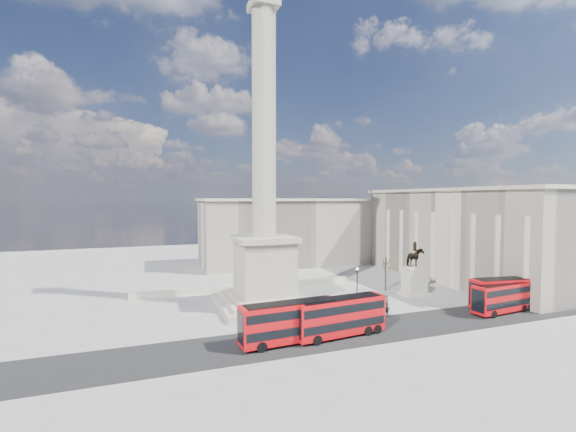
{
  "coord_description": "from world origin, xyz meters",
  "views": [
    {
      "loc": [
        -16.45,
        -51.38,
        16.61
      ],
      "look_at": [
        2.8,
        2.05,
        14.01
      ],
      "focal_mm": 24.0,
      "sensor_mm": 36.0,
      "label": 1
    }
  ],
  "objects_px": {
    "red_bus_a": "(291,322)",
    "victorian_lamp": "(357,283)",
    "nelsons_column": "(264,223)",
    "equestrian_statue": "(414,276)",
    "red_bus_c": "(504,297)",
    "pedestrian_standing": "(490,300)",
    "red_bus_d": "(509,293)",
    "red_bus_b": "(340,316)",
    "pedestrian_crossing": "(387,310)",
    "pedestrian_walking": "(387,301)"
  },
  "relations": [
    {
      "from": "red_bus_a",
      "to": "victorian_lamp",
      "type": "xyz_separation_m",
      "value": [
        14.79,
        10.66,
        1.06
      ]
    },
    {
      "from": "nelsons_column",
      "to": "victorian_lamp",
      "type": "xyz_separation_m",
      "value": [
        13.35,
        -4.99,
        -9.36
      ]
    },
    {
      "from": "red_bus_a",
      "to": "equestrian_statue",
      "type": "distance_m",
      "value": 30.52
    },
    {
      "from": "red_bus_c",
      "to": "pedestrian_standing",
      "type": "distance_m",
      "value": 4.08
    },
    {
      "from": "pedestrian_standing",
      "to": "red_bus_a",
      "type": "bearing_deg",
      "value": -5.52
    },
    {
      "from": "nelsons_column",
      "to": "red_bus_c",
      "type": "bearing_deg",
      "value": -25.33
    },
    {
      "from": "pedestrian_standing",
      "to": "equestrian_statue",
      "type": "bearing_deg",
      "value": -64.47
    },
    {
      "from": "red_bus_d",
      "to": "pedestrian_standing",
      "type": "distance_m",
      "value": 3.31
    },
    {
      "from": "red_bus_a",
      "to": "nelsons_column",
      "type": "bearing_deg",
      "value": 81.07
    },
    {
      "from": "nelsons_column",
      "to": "red_bus_d",
      "type": "height_order",
      "value": "nelsons_column"
    },
    {
      "from": "nelsons_column",
      "to": "red_bus_b",
      "type": "relative_size",
      "value": 4.21
    },
    {
      "from": "red_bus_b",
      "to": "equestrian_statue",
      "type": "relative_size",
      "value": 1.28
    },
    {
      "from": "victorian_lamp",
      "to": "pedestrian_crossing",
      "type": "distance_m",
      "value": 6.72
    },
    {
      "from": "red_bus_b",
      "to": "red_bus_c",
      "type": "height_order",
      "value": "red_bus_b"
    },
    {
      "from": "red_bus_c",
      "to": "red_bus_d",
      "type": "height_order",
      "value": "red_bus_d"
    },
    {
      "from": "pedestrian_walking",
      "to": "pedestrian_crossing",
      "type": "relative_size",
      "value": 1.0
    },
    {
      "from": "red_bus_c",
      "to": "victorian_lamp",
      "type": "distance_m",
      "value": 21.05
    },
    {
      "from": "red_bus_d",
      "to": "red_bus_c",
      "type": "bearing_deg",
      "value": -150.97
    },
    {
      "from": "pedestrian_standing",
      "to": "pedestrian_walking",
      "type": "bearing_deg",
      "value": -28.42
    },
    {
      "from": "red_bus_a",
      "to": "red_bus_c",
      "type": "distance_m",
      "value": 33.24
    },
    {
      "from": "pedestrian_crossing",
      "to": "pedestrian_walking",
      "type": "bearing_deg",
      "value": -53.41
    },
    {
      "from": "red_bus_a",
      "to": "pedestrian_walking",
      "type": "relative_size",
      "value": 6.44
    },
    {
      "from": "nelsons_column",
      "to": "red_bus_c",
      "type": "height_order",
      "value": "nelsons_column"
    },
    {
      "from": "victorian_lamp",
      "to": "red_bus_c",
      "type": "bearing_deg",
      "value": -28.62
    },
    {
      "from": "red_bus_a",
      "to": "equestrian_statue",
      "type": "bearing_deg",
      "value": 22.14
    },
    {
      "from": "pedestrian_walking",
      "to": "pedestrian_crossing",
      "type": "distance_m",
      "value": 4.88
    },
    {
      "from": "red_bus_b",
      "to": "victorian_lamp",
      "type": "xyz_separation_m",
      "value": [
        8.45,
        10.67,
        1.09
      ]
    },
    {
      "from": "red_bus_b",
      "to": "pedestrian_crossing",
      "type": "bearing_deg",
      "value": 19.37
    },
    {
      "from": "red_bus_a",
      "to": "victorian_lamp",
      "type": "relative_size",
      "value": 1.97
    },
    {
      "from": "pedestrian_crossing",
      "to": "pedestrian_standing",
      "type": "bearing_deg",
      "value": -111.15
    },
    {
      "from": "equestrian_statue",
      "to": "red_bus_d",
      "type": "bearing_deg",
      "value": -56.78
    },
    {
      "from": "red_bus_d",
      "to": "pedestrian_standing",
      "type": "relative_size",
      "value": 7.73
    },
    {
      "from": "pedestrian_crossing",
      "to": "victorian_lamp",
      "type": "bearing_deg",
      "value": -7.26
    },
    {
      "from": "victorian_lamp",
      "to": "equestrian_statue",
      "type": "relative_size",
      "value": 0.65
    },
    {
      "from": "equestrian_statue",
      "to": "pedestrian_walking",
      "type": "height_order",
      "value": "equestrian_statue"
    },
    {
      "from": "victorian_lamp",
      "to": "pedestrian_walking",
      "type": "height_order",
      "value": "victorian_lamp"
    },
    {
      "from": "red_bus_c",
      "to": "pedestrian_walking",
      "type": "distance_m",
      "value": 16.57
    },
    {
      "from": "red_bus_b",
      "to": "pedestrian_crossing",
      "type": "height_order",
      "value": "red_bus_b"
    },
    {
      "from": "red_bus_c",
      "to": "pedestrian_standing",
      "type": "height_order",
      "value": "red_bus_c"
    },
    {
      "from": "victorian_lamp",
      "to": "pedestrian_standing",
      "type": "distance_m",
      "value": 21.0
    },
    {
      "from": "red_bus_a",
      "to": "red_bus_d",
      "type": "relative_size",
      "value": 0.99
    },
    {
      "from": "nelsons_column",
      "to": "pedestrian_walking",
      "type": "distance_m",
      "value": 22.24
    },
    {
      "from": "pedestrian_walking",
      "to": "red_bus_a",
      "type": "bearing_deg",
      "value": -177.68
    },
    {
      "from": "nelsons_column",
      "to": "equestrian_statue",
      "type": "bearing_deg",
      "value": -5.22
    },
    {
      "from": "nelsons_column",
      "to": "pedestrian_standing",
      "type": "xyz_separation_m",
      "value": [
        33.12,
        -11.5,
        -12.14
      ]
    },
    {
      "from": "red_bus_a",
      "to": "pedestrian_walking",
      "type": "height_order",
      "value": "red_bus_a"
    },
    {
      "from": "red_bus_a",
      "to": "pedestrian_walking",
      "type": "bearing_deg",
      "value": 21.09
    },
    {
      "from": "victorian_lamp",
      "to": "pedestrian_crossing",
      "type": "height_order",
      "value": "victorian_lamp"
    },
    {
      "from": "red_bus_c",
      "to": "victorian_lamp",
      "type": "height_order",
      "value": "victorian_lamp"
    },
    {
      "from": "pedestrian_standing",
      "to": "red_bus_c",
      "type": "bearing_deg",
      "value": 57.06
    }
  ]
}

